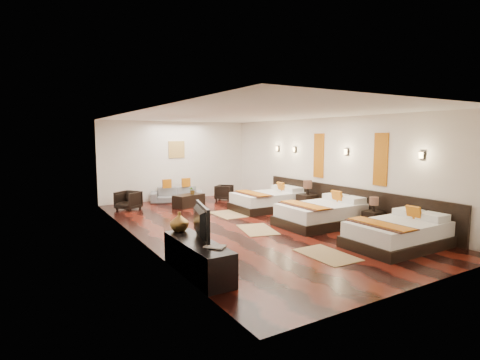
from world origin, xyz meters
TOP-DOWN VIEW (x-y plane):
  - floor at (0.00, 0.00)m, footprint 5.50×9.50m
  - ceiling at (0.00, 0.00)m, footprint 5.50×9.50m
  - back_wall at (0.00, 4.75)m, footprint 5.50×0.01m
  - left_wall at (-2.75, 0.00)m, footprint 0.01×9.50m
  - right_wall at (2.75, 0.00)m, footprint 0.01×9.50m
  - headboard_panel at (2.71, -0.80)m, footprint 0.08×6.60m
  - bed_near at (1.70, -3.24)m, footprint 2.12×1.33m
  - bed_mid at (1.70, -1.01)m, footprint 2.24×1.41m
  - bed_far at (1.70, 1.38)m, footprint 2.18×1.37m
  - nightstand_a at (2.45, -1.98)m, footprint 0.40×0.40m
  - nightstand_b at (2.44, 0.44)m, footprint 0.49×0.49m
  - jute_mat_near at (0.03, -2.90)m, footprint 0.77×1.21m
  - jute_mat_mid at (-0.02, -0.58)m, footprint 1.03×1.35m
  - jute_mat_far at (0.24, 1.36)m, footprint 0.75×1.20m
  - tv_console at (-2.50, -2.54)m, footprint 0.50×1.80m
  - tv at (-2.45, -2.40)m, footprint 0.38×1.01m
  - book at (-2.50, -3.06)m, footprint 0.37×0.38m
  - figurine at (-2.50, -1.76)m, footprint 0.41×0.41m
  - sofa at (-0.25, 4.15)m, footprint 1.88×1.27m
  - armchair_left at (-2.07, 3.58)m, footprint 0.88×0.88m
  - armchair_right at (1.38, 3.69)m, footprint 0.82×0.82m
  - coffee_table at (-0.25, 3.10)m, footprint 1.11×0.80m
  - table_plant at (-0.12, 3.09)m, footprint 0.27×0.24m
  - orange_panel_a at (2.73, -1.90)m, footprint 0.04×0.40m
  - orange_panel_b at (2.73, 0.30)m, footprint 0.04×0.40m
  - sconce_near at (2.70, -3.00)m, footprint 0.07×0.12m
  - sconce_mid at (2.70, -0.80)m, footprint 0.07×0.12m
  - sconce_far at (2.70, 1.40)m, footprint 0.07×0.12m
  - sconce_lounge at (2.70, 2.30)m, footprint 0.07×0.12m
  - gold_artwork at (0.00, 4.73)m, footprint 0.60×0.04m

SIDE VIEW (x-z plane):
  - floor at x=0.00m, z-range -0.01..0.01m
  - jute_mat_near at x=0.03m, z-range 0.00..0.01m
  - jute_mat_mid at x=-0.02m, z-range 0.00..0.01m
  - jute_mat_far at x=0.24m, z-range 0.00..0.01m
  - coffee_table at x=-0.25m, z-range 0.00..0.40m
  - sofa at x=-0.25m, z-range 0.00..0.51m
  - armchair_right at x=1.38m, z-range 0.00..0.53m
  - tv_console at x=-2.50m, z-range 0.00..0.55m
  - bed_near at x=1.70m, z-range -0.13..0.68m
  - nightstand_a at x=2.45m, z-range -0.12..0.68m
  - bed_far at x=1.70m, z-range -0.13..0.70m
  - armchair_left at x=-2.07m, z-range 0.00..0.58m
  - bed_mid at x=1.70m, z-range -0.14..0.72m
  - nightstand_b at x=2.44m, z-range -0.14..0.82m
  - headboard_panel at x=2.71m, z-range 0.00..0.90m
  - table_plant at x=-0.12m, z-range 0.40..0.68m
  - book at x=-2.50m, z-range 0.55..0.58m
  - figurine at x=-2.50m, z-range 0.55..0.91m
  - tv at x=-2.45m, z-range 0.55..1.13m
  - back_wall at x=0.00m, z-range 0.00..2.80m
  - left_wall at x=-2.75m, z-range 0.00..2.80m
  - right_wall at x=2.75m, z-range 0.00..2.80m
  - orange_panel_a at x=2.73m, z-range 1.05..2.35m
  - orange_panel_b at x=2.73m, z-range 1.05..2.35m
  - gold_artwork at x=0.00m, z-range 1.50..2.10m
  - sconce_near at x=2.70m, z-range 1.76..1.94m
  - sconce_mid at x=2.70m, z-range 1.76..1.94m
  - sconce_far at x=2.70m, z-range 1.76..1.94m
  - sconce_lounge at x=2.70m, z-range 1.76..1.94m
  - ceiling at x=0.00m, z-range 2.79..2.80m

